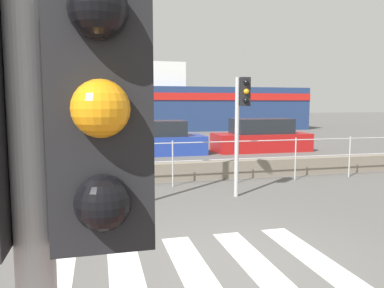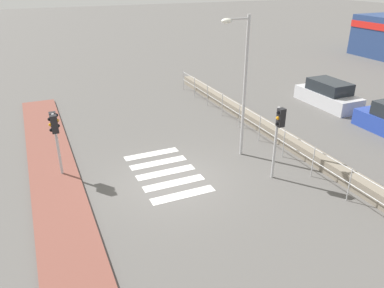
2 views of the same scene
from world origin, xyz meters
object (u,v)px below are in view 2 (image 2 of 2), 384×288
(traffic_light_near, at_px, (55,128))
(parked_car_silver, at_px, (328,95))
(streetlamp, at_px, (241,73))
(traffic_light_far, at_px, (278,128))

(traffic_light_near, distance_m, parked_car_silver, 15.73)
(traffic_light_near, xyz_separation_m, streetlamp, (1.15, 7.14, 1.61))
(traffic_light_near, distance_m, traffic_light_far, 8.21)
(traffic_light_near, relative_size, streetlamp, 0.44)
(traffic_light_far, height_order, streetlamp, streetlamp)
(streetlamp, bearing_deg, parked_car_silver, 113.64)
(streetlamp, bearing_deg, traffic_light_far, 6.85)
(streetlamp, xyz_separation_m, parked_car_silver, (-3.64, 8.33, -3.01))
(parked_car_silver, bearing_deg, traffic_light_near, -80.83)
(traffic_light_near, bearing_deg, traffic_light_far, 64.70)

